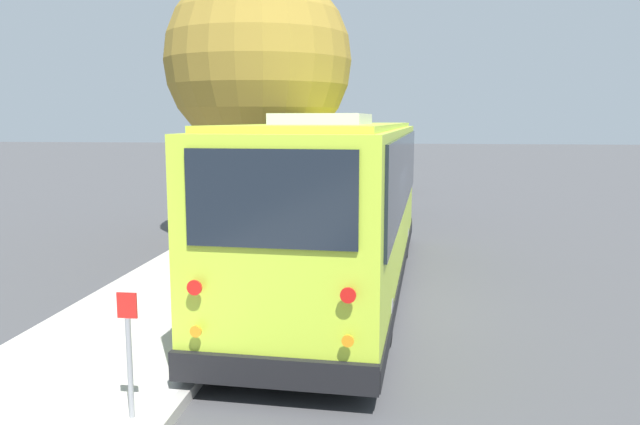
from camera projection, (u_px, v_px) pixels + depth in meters
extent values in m
plane|color=#474749|center=(367.00, 306.00, 11.36)|extent=(160.00, 160.00, 0.00)
cube|color=beige|center=(177.00, 295.00, 11.79)|extent=(80.00, 3.07, 0.15)
cube|color=#AAA69D|center=(260.00, 298.00, 11.59)|extent=(80.00, 0.14, 0.15)
cube|color=#BCDB38|center=(340.00, 203.00, 12.29)|extent=(10.78, 3.05, 2.93)
cube|color=black|center=(340.00, 269.00, 12.48)|extent=(10.84, 3.10, 0.28)
cube|color=black|center=(340.00, 171.00, 12.19)|extent=(9.92, 3.09, 1.40)
cube|color=black|center=(368.00, 155.00, 17.41)|extent=(0.15, 2.17, 1.47)
cube|color=black|center=(270.00, 199.00, 6.96)|extent=(0.14, 1.99, 1.12)
cube|color=black|center=(368.00, 131.00, 17.31)|extent=(0.14, 1.79, 0.22)
cube|color=#BCDB38|center=(340.00, 126.00, 12.07)|extent=(10.12, 2.78, 0.10)
cube|color=silver|center=(323.00, 120.00, 10.20)|extent=(2.03, 1.51, 0.20)
cube|color=black|center=(367.00, 223.00, 17.72)|extent=(0.23, 2.51, 0.36)
cube|color=black|center=(272.00, 373.00, 7.23)|extent=(0.23, 2.51, 0.36)
cylinder|color=red|center=(194.00, 288.00, 7.19)|extent=(0.04, 0.18, 0.18)
cylinder|color=orange|center=(196.00, 331.00, 7.27)|extent=(0.04, 0.14, 0.14)
cylinder|color=red|center=(348.00, 295.00, 6.88)|extent=(0.04, 0.18, 0.18)
cylinder|color=orange|center=(348.00, 341.00, 6.96)|extent=(0.04, 0.14, 0.14)
cube|color=white|center=(339.00, 216.00, 17.89)|extent=(0.06, 0.32, 0.18)
cube|color=white|center=(397.00, 218.00, 17.60)|extent=(0.06, 0.32, 0.18)
cube|color=black|center=(317.00, 146.00, 17.27)|extent=(0.07, 0.10, 0.24)
cylinder|color=black|center=(315.00, 235.00, 15.73)|extent=(1.01, 0.35, 1.00)
cylinder|color=slate|center=(315.00, 235.00, 15.73)|extent=(0.47, 0.34, 0.45)
cylinder|color=black|center=(402.00, 237.00, 15.35)|extent=(1.01, 0.35, 1.00)
cylinder|color=slate|center=(402.00, 237.00, 15.35)|extent=(0.47, 0.34, 0.45)
cylinder|color=black|center=(243.00, 305.00, 9.75)|extent=(1.01, 0.35, 1.00)
cylinder|color=slate|center=(243.00, 305.00, 9.75)|extent=(0.47, 0.34, 0.45)
cylinder|color=black|center=(382.00, 312.00, 9.37)|extent=(1.01, 0.35, 1.00)
cylinder|color=slate|center=(382.00, 312.00, 9.37)|extent=(0.47, 0.34, 0.45)
cube|color=#19234C|center=(359.00, 198.00, 23.03)|extent=(4.34, 1.82, 0.65)
cube|color=black|center=(359.00, 184.00, 22.84)|extent=(2.08, 1.50, 0.48)
cube|color=#19234C|center=(359.00, 177.00, 22.81)|extent=(2.00, 1.47, 0.05)
cube|color=black|center=(360.00, 197.00, 25.20)|extent=(0.14, 1.60, 0.20)
cube|color=black|center=(358.00, 213.00, 20.94)|extent=(0.14, 1.60, 0.20)
cylinder|color=black|center=(341.00, 198.00, 24.45)|extent=(0.67, 0.23, 0.67)
cylinder|color=slate|center=(341.00, 198.00, 24.45)|extent=(0.31, 0.23, 0.30)
cylinder|color=black|center=(379.00, 198.00, 24.33)|extent=(0.67, 0.23, 0.67)
cylinder|color=slate|center=(379.00, 198.00, 24.33)|extent=(0.31, 0.23, 0.30)
cylinder|color=black|center=(337.00, 208.00, 21.79)|extent=(0.67, 0.23, 0.67)
cylinder|color=slate|center=(337.00, 208.00, 21.79)|extent=(0.31, 0.23, 0.30)
cylinder|color=black|center=(380.00, 208.00, 21.66)|extent=(0.67, 0.23, 0.67)
cylinder|color=slate|center=(380.00, 208.00, 21.66)|extent=(0.31, 0.23, 0.30)
cube|color=black|center=(372.00, 181.00, 29.67)|extent=(4.40, 1.95, 0.65)
cube|color=black|center=(372.00, 169.00, 29.47)|extent=(2.13, 1.56, 0.48)
cube|color=black|center=(372.00, 164.00, 29.44)|extent=(2.05, 1.52, 0.05)
cube|color=black|center=(370.00, 181.00, 31.84)|extent=(0.20, 1.59, 0.20)
cube|color=black|center=(373.00, 191.00, 27.56)|extent=(0.20, 1.59, 0.20)
cylinder|color=black|center=(356.00, 181.00, 31.07)|extent=(0.68, 0.25, 0.67)
cylinder|color=slate|center=(356.00, 181.00, 31.07)|extent=(0.32, 0.24, 0.30)
cylinder|color=black|center=(386.00, 182.00, 30.99)|extent=(0.68, 0.25, 0.67)
cylinder|color=slate|center=(386.00, 182.00, 30.99)|extent=(0.32, 0.24, 0.30)
cylinder|color=black|center=(356.00, 187.00, 28.39)|extent=(0.68, 0.25, 0.67)
cylinder|color=slate|center=(356.00, 187.00, 28.39)|extent=(0.32, 0.24, 0.30)
cylinder|color=black|center=(389.00, 187.00, 28.32)|extent=(0.68, 0.25, 0.67)
cylinder|color=slate|center=(389.00, 187.00, 28.32)|extent=(0.32, 0.24, 0.30)
cube|color=#A8AAAF|center=(371.00, 170.00, 36.28)|extent=(4.29, 1.91, 0.62)
cube|color=black|center=(371.00, 161.00, 36.09)|extent=(2.08, 1.53, 0.48)
cube|color=#A8AAAF|center=(371.00, 157.00, 36.05)|extent=(2.00, 1.49, 0.05)
cube|color=black|center=(375.00, 171.00, 38.36)|extent=(0.19, 1.57, 0.20)
cube|color=black|center=(367.00, 177.00, 34.26)|extent=(0.19, 1.57, 0.20)
cylinder|color=black|center=(362.00, 171.00, 37.72)|extent=(0.64, 0.24, 0.63)
cylinder|color=slate|center=(362.00, 171.00, 37.72)|extent=(0.30, 0.24, 0.28)
cylinder|color=black|center=(386.00, 171.00, 37.44)|extent=(0.64, 0.24, 0.63)
cylinder|color=slate|center=(386.00, 171.00, 37.44)|extent=(0.30, 0.24, 0.28)
cylinder|color=black|center=(355.00, 175.00, 35.16)|extent=(0.64, 0.24, 0.63)
cylinder|color=slate|center=(355.00, 175.00, 35.16)|extent=(0.30, 0.24, 0.28)
cylinder|color=black|center=(381.00, 175.00, 34.88)|extent=(0.64, 0.24, 0.63)
cylinder|color=slate|center=(381.00, 175.00, 34.88)|extent=(0.30, 0.24, 0.28)
cube|color=tan|center=(378.00, 162.00, 43.18)|extent=(4.52, 1.76, 0.61)
cube|color=black|center=(378.00, 155.00, 42.98)|extent=(2.14, 1.51, 0.48)
cube|color=tan|center=(378.00, 151.00, 42.95)|extent=(2.06, 1.47, 0.05)
cube|color=black|center=(378.00, 163.00, 45.45)|extent=(0.09, 1.68, 0.20)
cube|color=black|center=(377.00, 168.00, 40.97)|extent=(0.09, 1.68, 0.20)
cylinder|color=black|center=(367.00, 163.00, 44.69)|extent=(0.61, 0.20, 0.61)
cylinder|color=slate|center=(367.00, 163.00, 44.69)|extent=(0.28, 0.22, 0.28)
cylinder|color=black|center=(389.00, 163.00, 44.51)|extent=(0.61, 0.20, 0.61)
cylinder|color=slate|center=(389.00, 163.00, 44.51)|extent=(0.28, 0.22, 0.28)
cylinder|color=black|center=(365.00, 166.00, 41.90)|extent=(0.61, 0.20, 0.61)
cylinder|color=slate|center=(365.00, 166.00, 41.90)|extent=(0.28, 0.22, 0.28)
cylinder|color=black|center=(389.00, 166.00, 41.71)|extent=(0.61, 0.20, 0.61)
cylinder|color=slate|center=(389.00, 166.00, 41.71)|extent=(0.28, 0.22, 0.28)
cube|color=navy|center=(383.00, 156.00, 50.42)|extent=(4.28, 1.88, 0.62)
cube|color=black|center=(383.00, 149.00, 50.23)|extent=(2.06, 1.56, 0.48)
cube|color=navy|center=(383.00, 147.00, 50.19)|extent=(1.97, 1.52, 0.05)
cube|color=black|center=(382.00, 157.00, 52.54)|extent=(0.15, 1.65, 0.20)
cube|color=black|center=(383.00, 160.00, 48.35)|extent=(0.15, 1.65, 0.20)
cylinder|color=black|center=(373.00, 157.00, 51.81)|extent=(0.63, 0.23, 0.62)
cylinder|color=slate|center=(373.00, 157.00, 51.81)|extent=(0.29, 0.23, 0.28)
cylinder|color=black|center=(392.00, 157.00, 51.69)|extent=(0.63, 0.23, 0.62)
cylinder|color=slate|center=(392.00, 157.00, 51.69)|extent=(0.29, 0.23, 0.28)
cylinder|color=black|center=(373.00, 159.00, 49.19)|extent=(0.63, 0.23, 0.62)
cylinder|color=slate|center=(373.00, 159.00, 49.19)|extent=(0.29, 0.23, 0.28)
cylinder|color=black|center=(393.00, 159.00, 49.06)|extent=(0.63, 0.23, 0.62)
cylinder|color=slate|center=(393.00, 159.00, 49.06)|extent=(0.29, 0.23, 0.28)
cylinder|color=brown|center=(260.00, 182.00, 17.32)|extent=(0.38, 0.38, 3.03)
sphere|color=olive|center=(258.00, 61.00, 16.84)|extent=(5.04, 5.04, 5.04)
sphere|color=#A58431|center=(263.00, 2.00, 17.22)|extent=(3.28, 3.28, 3.28)
cylinder|color=gray|center=(130.00, 368.00, 6.72)|extent=(0.06, 0.06, 1.12)
cube|color=red|center=(127.00, 305.00, 6.62)|extent=(0.02, 0.22, 0.28)
cylinder|color=gray|center=(192.00, 308.00, 8.76)|extent=(0.06, 0.06, 1.19)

